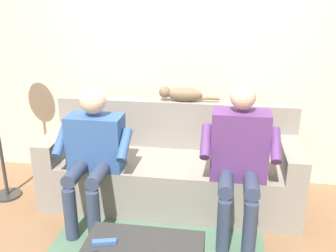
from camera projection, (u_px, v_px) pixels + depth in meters
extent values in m
plane|color=#846042|center=(157.00, 249.00, 2.79)|extent=(8.00, 8.00, 0.00)
cube|color=beige|center=(179.00, 46.00, 3.50)|extent=(4.18, 0.06, 2.58)
cube|color=gray|center=(169.00, 184.00, 3.27)|extent=(1.82, 0.59, 0.42)
cube|color=gray|center=(175.00, 145.00, 3.54)|extent=(2.15, 0.15, 0.85)
cube|color=gray|center=(290.00, 183.00, 3.10)|extent=(0.17, 0.59, 0.61)
cube|color=gray|center=(58.00, 166.00, 3.38)|extent=(0.17, 0.59, 0.61)
cube|color=#5B3370|center=(240.00, 145.00, 2.86)|extent=(0.42, 0.22, 0.53)
sphere|color=beige|center=(243.00, 96.00, 2.73)|extent=(0.19, 0.19, 0.19)
cylinder|color=#333D56|center=(251.00, 183.00, 2.75)|extent=(0.11, 0.37, 0.11)
cylinder|color=#333D56|center=(226.00, 181.00, 2.77)|extent=(0.11, 0.37, 0.11)
cylinder|color=#333D56|center=(250.00, 229.00, 2.66)|extent=(0.10, 0.10, 0.42)
cylinder|color=#333D56|center=(224.00, 227.00, 2.69)|extent=(0.10, 0.10, 0.42)
cylinder|color=#5B3370|center=(276.00, 145.00, 2.74)|extent=(0.08, 0.27, 0.22)
cylinder|color=#5B3370|center=(206.00, 141.00, 2.81)|extent=(0.08, 0.27, 0.22)
cube|color=#335693|center=(96.00, 142.00, 3.04)|extent=(0.44, 0.23, 0.44)
sphere|color=beige|center=(93.00, 100.00, 2.92)|extent=(0.21, 0.21, 0.21)
cylinder|color=#333D56|center=(100.00, 172.00, 2.90)|extent=(0.11, 0.39, 0.11)
cylinder|color=#333D56|center=(78.00, 171.00, 2.93)|extent=(0.11, 0.39, 0.11)
cylinder|color=#333D56|center=(94.00, 217.00, 2.81)|extent=(0.10, 0.10, 0.42)
cylinder|color=#333D56|center=(71.00, 214.00, 2.83)|extent=(0.10, 0.10, 0.42)
cylinder|color=#335693|center=(124.00, 145.00, 2.92)|extent=(0.08, 0.27, 0.22)
cylinder|color=#335693|center=(61.00, 141.00, 3.00)|extent=(0.08, 0.27, 0.22)
ellipsoid|color=#756047|center=(185.00, 94.00, 3.36)|extent=(0.31, 0.12, 0.12)
sphere|color=#756047|center=(165.00, 92.00, 3.38)|extent=(0.11, 0.11, 0.11)
cone|color=#756047|center=(166.00, 87.00, 3.39)|extent=(0.04, 0.04, 0.03)
cone|color=#756047|center=(165.00, 88.00, 3.34)|extent=(0.04, 0.04, 0.03)
cylinder|color=#756047|center=(209.00, 98.00, 3.34)|extent=(0.18, 0.03, 0.03)
cube|color=#3860B7|center=(104.00, 242.00, 2.27)|extent=(0.15, 0.07, 0.02)
cylinder|color=#2D2D2D|center=(8.00, 195.00, 3.49)|extent=(0.24, 0.24, 0.02)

